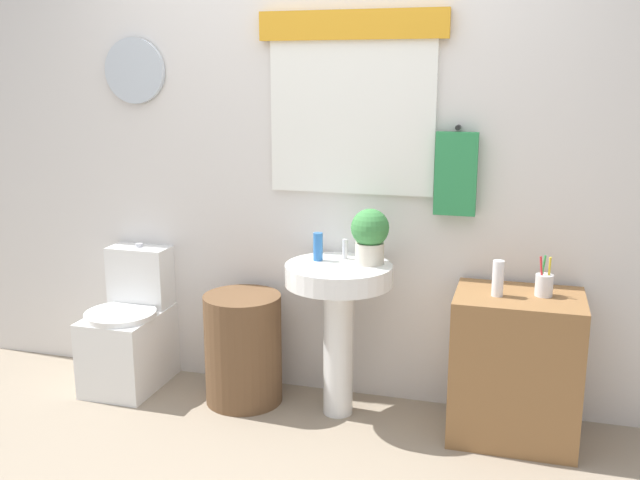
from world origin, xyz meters
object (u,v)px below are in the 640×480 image
laundry_hamper (243,348)px  potted_plant (370,234)px  lotion_bottle (498,278)px  toilet (131,333)px  pedestal_sink (339,302)px  soap_bottle (318,247)px  toothbrush_cup (544,285)px  wooden_cabinet (515,367)px

laundry_hamper → potted_plant: 0.92m
laundry_hamper → lotion_bottle: lotion_bottle is taller
toilet → pedestal_sink: size_ratio=0.99×
soap_bottle → toothbrush_cup: (1.08, -0.03, -0.10)m
toilet → laundry_hamper: size_ratio=1.33×
potted_plant → lotion_bottle: size_ratio=1.64×
laundry_hamper → potted_plant: bearing=5.2°
toilet → lotion_bottle: lotion_bottle is taller
soap_bottle → potted_plant: 0.27m
pedestal_sink → lotion_bottle: bearing=-3.0°
soap_bottle → toilet: bearing=-179.1°
toilet → wooden_cabinet: bearing=-0.9°
wooden_cabinet → soap_bottle: bearing=177.1°
toothbrush_cup → wooden_cabinet: bearing=-168.8°
wooden_cabinet → potted_plant: bearing=175.2°
toilet → wooden_cabinet: (2.05, -0.03, 0.06)m
toothbrush_cup → soap_bottle: bearing=178.4°
toilet → lotion_bottle: bearing=-2.1°
toilet → soap_bottle: soap_bottle is taller
wooden_cabinet → lotion_bottle: size_ratio=4.24×
laundry_hamper → wooden_cabinet: bearing=0.0°
wooden_cabinet → pedestal_sink: bearing=180.0°
lotion_bottle → toilet: bearing=177.9°
wooden_cabinet → laundry_hamper: bearing=180.0°
toilet → wooden_cabinet: toilet is taller
laundry_hamper → soap_bottle: bearing=7.2°
wooden_cabinet → lotion_bottle: bearing=-158.5°
laundry_hamper → wooden_cabinet: wooden_cabinet is taller
pedestal_sink → soap_bottle: bearing=157.4°
toilet → wooden_cabinet: size_ratio=1.10×
pedestal_sink → lotion_bottle: 0.78m
laundry_hamper → toothbrush_cup: toothbrush_cup is taller
soap_bottle → toothbrush_cup: size_ratio=0.76×
wooden_cabinet → lotion_bottle: lotion_bottle is taller
soap_bottle → toothbrush_cup: soap_bottle is taller
wooden_cabinet → lotion_bottle: (-0.10, -0.04, 0.43)m
pedestal_sink → toothbrush_cup: size_ratio=4.23×
pedestal_sink → soap_bottle: (-0.12, 0.05, 0.26)m
wooden_cabinet → toothbrush_cup: size_ratio=3.79×
laundry_hamper → pedestal_sink: (0.51, 0.00, 0.30)m
pedestal_sink → potted_plant: bearing=23.2°
laundry_hamper → potted_plant: (0.65, 0.06, 0.64)m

